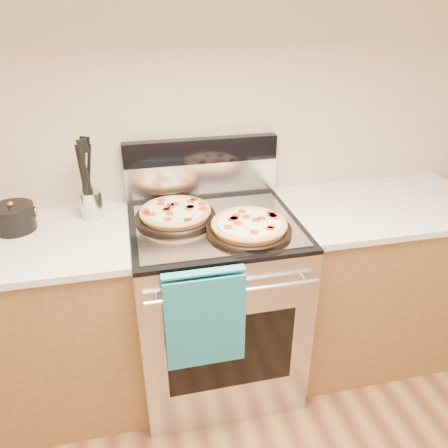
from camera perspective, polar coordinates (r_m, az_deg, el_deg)
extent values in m
plane|color=tan|center=(2.15, -3.31, 14.70)|extent=(4.00, 0.00, 4.00)
cube|color=#B7B7BC|center=(2.23, -1.11, -10.61)|extent=(0.76, 0.68, 0.90)
cube|color=black|center=(1.98, 0.96, -16.43)|extent=(0.56, 0.01, 0.40)
cube|color=black|center=(1.98, -1.23, -0.04)|extent=(0.76, 0.68, 0.02)
cube|color=silver|center=(2.21, -2.90, 5.86)|extent=(0.76, 0.06, 0.18)
cube|color=black|center=(2.16, -2.99, 9.56)|extent=(0.76, 0.06, 0.12)
cylinder|color=silver|center=(1.72, 1.37, -8.90)|extent=(0.70, 0.03, 0.03)
cube|color=gray|center=(1.95, -1.06, -0.09)|extent=(0.70, 0.55, 0.01)
cube|color=brown|center=(2.29, -23.92, -12.48)|extent=(1.00, 0.62, 0.88)
cube|color=beige|center=(2.05, -26.28, -2.54)|extent=(1.02, 0.64, 0.03)
cube|color=brown|center=(2.55, 18.67, -7.13)|extent=(1.00, 0.62, 0.88)
cube|color=beige|center=(2.33, 20.32, 2.17)|extent=(1.02, 0.64, 0.03)
cylinder|color=silver|center=(2.11, -16.92, 2.49)|extent=(0.12, 0.12, 0.13)
cylinder|color=black|center=(2.12, -25.74, 0.60)|extent=(0.20, 0.20, 0.11)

